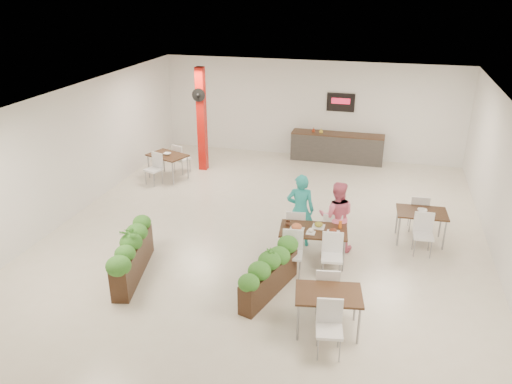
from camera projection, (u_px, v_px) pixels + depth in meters
ground at (267, 234)px, 11.84m from camera, size 12.00×12.00×0.00m
room_shell at (268, 153)px, 11.06m from camera, size 10.10×12.10×3.22m
red_column at (202, 119)px, 15.28m from camera, size 0.40×0.41×3.20m
service_counter at (337, 147)px, 16.45m from camera, size 3.00×0.64×2.20m
main_table at (313, 234)px, 10.46m from camera, size 1.48×1.75×0.92m
diner_man at (300, 210)px, 11.05m from camera, size 0.66×0.48×1.70m
diner_woman at (336, 216)px, 10.88m from camera, size 0.84×0.69×1.60m
planter_left at (132, 252)px, 9.99m from camera, size 0.77×2.07×1.10m
planter_right at (269, 271)px, 9.39m from camera, size 0.82×1.79×0.96m
side_table_a at (168, 159)px, 14.93m from camera, size 1.33×1.66×0.92m
side_table_b at (421, 217)px, 11.26m from camera, size 1.14×1.64×0.92m
side_table_c at (328, 300)px, 8.34m from camera, size 1.22×1.67×0.92m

